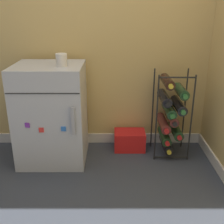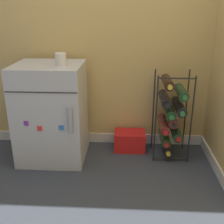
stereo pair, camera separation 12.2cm
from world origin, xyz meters
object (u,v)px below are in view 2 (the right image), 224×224
wine_rack (170,115)px  fridge_top_cup (61,59)px  soda_box (130,141)px  mini_fridge (52,113)px

wine_rack → fridge_top_cup: 0.99m
fridge_top_cup → soda_box: bearing=21.6°
fridge_top_cup → mini_fridge: bearing=154.2°
wine_rack → fridge_top_cup: bearing=-171.2°
wine_rack → soda_box: wine_rack is taller
soda_box → fridge_top_cup: bearing=-158.4°
wine_rack → soda_box: bearing=167.0°
mini_fridge → wine_rack: 0.98m
soda_box → fridge_top_cup: 0.95m
soda_box → wine_rack: bearing=-13.0°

